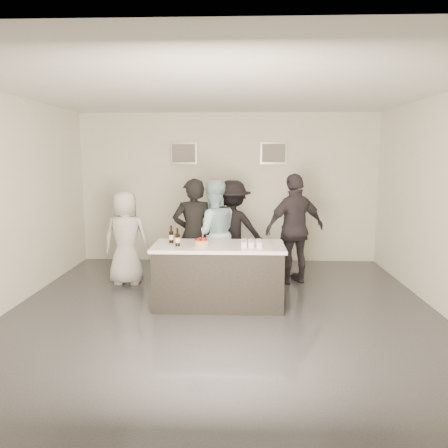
# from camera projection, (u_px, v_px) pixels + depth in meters

# --- Properties ---
(floor) EXTENTS (6.00, 6.00, 0.00)m
(floor) POSITION_uv_depth(u_px,v_px,m) (223.00, 310.00, 6.13)
(floor) COLOR #3D3D42
(floor) RESTS_ON ground
(ceiling) EXTENTS (6.00, 6.00, 0.00)m
(ceiling) POSITION_uv_depth(u_px,v_px,m) (223.00, 89.00, 5.67)
(ceiling) COLOR white
(wall_back) EXTENTS (6.00, 0.04, 3.00)m
(wall_back) POSITION_uv_depth(u_px,v_px,m) (228.00, 188.00, 8.86)
(wall_back) COLOR silver
(wall_back) RESTS_ON ground
(wall_front) EXTENTS (6.00, 0.04, 3.00)m
(wall_front) POSITION_uv_depth(u_px,v_px,m) (205.00, 253.00, 2.94)
(wall_front) COLOR silver
(wall_front) RESTS_ON ground
(wall_left) EXTENTS (0.04, 6.00, 3.00)m
(wall_left) POSITION_uv_depth(u_px,v_px,m) (5.00, 203.00, 6.01)
(wall_left) COLOR silver
(wall_left) RESTS_ON ground
(wall_right) EXTENTS (0.04, 6.00, 3.00)m
(wall_right) POSITION_uv_depth(u_px,v_px,m) (448.00, 205.00, 5.79)
(wall_right) COLOR silver
(wall_right) RESTS_ON ground
(picture_left) EXTENTS (0.54, 0.04, 0.44)m
(picture_left) POSITION_uv_depth(u_px,v_px,m) (184.00, 153.00, 8.76)
(picture_left) COLOR #B2B2B7
(picture_left) RESTS_ON wall_back
(picture_right) EXTENTS (0.54, 0.04, 0.44)m
(picture_right) POSITION_uv_depth(u_px,v_px,m) (274.00, 153.00, 8.69)
(picture_right) COLOR #B2B2B7
(picture_right) RESTS_ON wall_back
(bar_counter) EXTENTS (1.86, 0.86, 0.90)m
(bar_counter) POSITION_uv_depth(u_px,v_px,m) (219.00, 275.00, 6.27)
(bar_counter) COLOR white
(bar_counter) RESTS_ON ground
(cake) EXTENTS (0.21, 0.21, 0.08)m
(cake) POSITION_uv_depth(u_px,v_px,m) (201.00, 243.00, 6.10)
(cake) COLOR #E35717
(cake) RESTS_ON bar_counter
(beer_bottle_a) EXTENTS (0.07, 0.07, 0.26)m
(beer_bottle_a) POSITION_uv_depth(u_px,v_px,m) (171.00, 234.00, 6.29)
(beer_bottle_a) COLOR black
(beer_bottle_a) RESTS_ON bar_counter
(beer_bottle_b) EXTENTS (0.07, 0.07, 0.26)m
(beer_bottle_b) POSITION_uv_depth(u_px,v_px,m) (178.00, 237.00, 6.07)
(beer_bottle_b) COLOR black
(beer_bottle_b) RESTS_ON bar_counter
(tumbler_cluster) EXTENTS (0.30, 0.30, 0.08)m
(tumbler_cluster) POSITION_uv_depth(u_px,v_px,m) (251.00, 243.00, 6.09)
(tumbler_cluster) COLOR gold
(tumbler_cluster) RESTS_ON bar_counter
(candles) EXTENTS (0.24, 0.08, 0.01)m
(candles) POSITION_uv_depth(u_px,v_px,m) (197.00, 249.00, 5.89)
(candles) COLOR pink
(candles) RESTS_ON bar_counter
(person_main_black) EXTENTS (0.73, 0.56, 1.80)m
(person_main_black) POSITION_uv_depth(u_px,v_px,m) (194.00, 235.00, 6.92)
(person_main_black) COLOR black
(person_main_black) RESTS_ON ground
(person_main_blue) EXTENTS (1.03, 0.90, 1.78)m
(person_main_blue) POSITION_uv_depth(u_px,v_px,m) (213.00, 234.00, 7.13)
(person_main_blue) COLOR #AAD4DF
(person_main_blue) RESTS_ON ground
(person_guest_left) EXTENTS (0.79, 0.54, 1.57)m
(person_guest_left) POSITION_uv_depth(u_px,v_px,m) (126.00, 238.00, 7.30)
(person_guest_left) COLOR silver
(person_guest_left) RESTS_ON ground
(person_guest_right) EXTENTS (1.18, 0.86, 1.86)m
(person_guest_right) POSITION_uv_depth(u_px,v_px,m) (295.00, 229.00, 7.34)
(person_guest_right) COLOR #302A32
(person_guest_right) RESTS_ON ground
(person_guest_back) EXTENTS (1.18, 0.77, 1.73)m
(person_guest_back) POSITION_uv_depth(u_px,v_px,m) (232.00, 230.00, 7.67)
(person_guest_back) COLOR black
(person_guest_back) RESTS_ON ground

